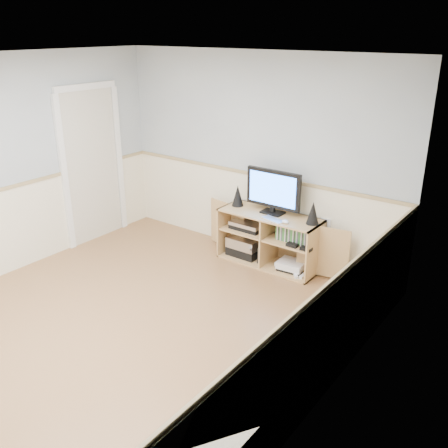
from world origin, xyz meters
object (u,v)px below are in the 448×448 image
Objects in this scene: media_cabinet at (272,237)px; monitor at (273,190)px; keyboard at (273,219)px; game_consoles at (291,265)px.

monitor is (0.00, -0.01, 0.61)m from media_cabinet.
media_cabinet is 2.77× the size of monitor.
monitor reaches higher than keyboard.
media_cabinet is at bearing 90.00° from monitor.
keyboard is at bearing -57.77° from media_cabinet.
monitor is 1.57× the size of game_consoles.
keyboard is at bearing -147.68° from game_consoles.
monitor is at bearing 169.41° from game_consoles.
game_consoles is (0.20, 0.13, -0.59)m from keyboard.
monitor reaches higher than game_consoles.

